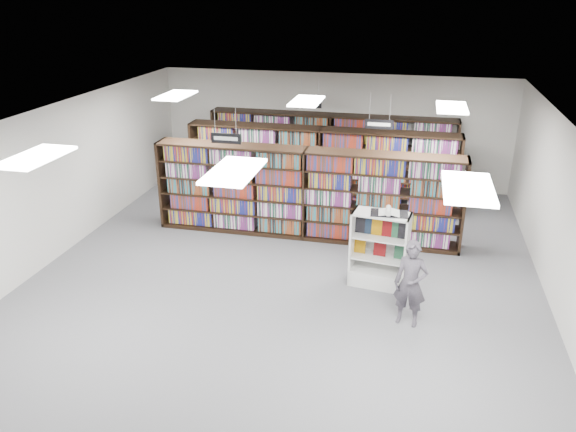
% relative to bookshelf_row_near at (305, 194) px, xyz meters
% --- Properties ---
extents(floor, '(12.00, 12.00, 0.00)m').
position_rel_bookshelf_row_near_xyz_m(floor, '(0.00, -2.00, -1.05)').
color(floor, '#535459').
rests_on(floor, ground).
extents(ceiling, '(10.00, 12.00, 0.10)m').
position_rel_bookshelf_row_near_xyz_m(ceiling, '(0.00, -2.00, 2.15)').
color(ceiling, white).
rests_on(ceiling, wall_back).
extents(wall_back, '(10.00, 0.10, 3.20)m').
position_rel_bookshelf_row_near_xyz_m(wall_back, '(0.00, 4.00, 0.55)').
color(wall_back, silver).
rests_on(wall_back, ground).
extents(wall_front, '(10.00, 0.10, 3.20)m').
position_rel_bookshelf_row_near_xyz_m(wall_front, '(0.00, -8.00, 0.55)').
color(wall_front, silver).
rests_on(wall_front, ground).
extents(wall_left, '(0.10, 12.00, 3.20)m').
position_rel_bookshelf_row_near_xyz_m(wall_left, '(-5.00, -2.00, 0.55)').
color(wall_left, silver).
rests_on(wall_left, ground).
extents(wall_right, '(0.10, 12.00, 3.20)m').
position_rel_bookshelf_row_near_xyz_m(wall_right, '(5.00, -2.00, 0.55)').
color(wall_right, silver).
rests_on(wall_right, ground).
extents(bookshelf_row_near, '(7.00, 0.60, 2.10)m').
position_rel_bookshelf_row_near_xyz_m(bookshelf_row_near, '(0.00, 0.00, 0.00)').
color(bookshelf_row_near, black).
rests_on(bookshelf_row_near, floor).
extents(bookshelf_row_mid, '(7.00, 0.60, 2.10)m').
position_rel_bookshelf_row_near_xyz_m(bookshelf_row_mid, '(0.00, 2.00, 0.00)').
color(bookshelf_row_mid, black).
rests_on(bookshelf_row_mid, floor).
extents(bookshelf_row_far, '(7.00, 0.60, 2.10)m').
position_rel_bookshelf_row_near_xyz_m(bookshelf_row_far, '(0.00, 3.70, 0.00)').
color(bookshelf_row_far, black).
rests_on(bookshelf_row_far, floor).
extents(aisle_sign_left, '(0.65, 0.02, 0.80)m').
position_rel_bookshelf_row_near_xyz_m(aisle_sign_left, '(-1.50, -1.00, 1.48)').
color(aisle_sign_left, '#B2B2B7').
rests_on(aisle_sign_left, ceiling).
extents(aisle_sign_right, '(0.65, 0.02, 0.80)m').
position_rel_bookshelf_row_near_xyz_m(aisle_sign_right, '(1.50, 1.00, 1.48)').
color(aisle_sign_right, '#B2B2B7').
rests_on(aisle_sign_right, ceiling).
extents(aisle_sign_center, '(0.65, 0.02, 0.80)m').
position_rel_bookshelf_row_near_xyz_m(aisle_sign_center, '(-0.50, 3.00, 1.48)').
color(aisle_sign_center, '#B2B2B7').
rests_on(aisle_sign_center, ceiling).
extents(troffer_front_left, '(0.60, 1.20, 0.04)m').
position_rel_bookshelf_row_near_xyz_m(troffer_front_left, '(-3.00, -5.00, 2.11)').
color(troffer_front_left, white).
rests_on(troffer_front_left, ceiling).
extents(troffer_front_center, '(0.60, 1.20, 0.04)m').
position_rel_bookshelf_row_near_xyz_m(troffer_front_center, '(0.00, -5.00, 2.11)').
color(troffer_front_center, white).
rests_on(troffer_front_center, ceiling).
extents(troffer_front_right, '(0.60, 1.20, 0.04)m').
position_rel_bookshelf_row_near_xyz_m(troffer_front_right, '(3.00, -5.00, 2.11)').
color(troffer_front_right, white).
rests_on(troffer_front_right, ceiling).
extents(troffer_back_left, '(0.60, 1.20, 0.04)m').
position_rel_bookshelf_row_near_xyz_m(troffer_back_left, '(-3.00, 0.00, 2.11)').
color(troffer_back_left, white).
rests_on(troffer_back_left, ceiling).
extents(troffer_back_center, '(0.60, 1.20, 0.04)m').
position_rel_bookshelf_row_near_xyz_m(troffer_back_center, '(0.00, 0.00, 2.11)').
color(troffer_back_center, white).
rests_on(troffer_back_center, ceiling).
extents(troffer_back_right, '(0.60, 1.20, 0.04)m').
position_rel_bookshelf_row_near_xyz_m(troffer_back_right, '(3.00, 0.00, 2.11)').
color(troffer_back_right, white).
rests_on(troffer_back_right, ceiling).
extents(endcap_display, '(1.14, 0.67, 1.51)m').
position_rel_bookshelf_row_near_xyz_m(endcap_display, '(1.84, -1.90, -0.55)').
color(endcap_display, white).
rests_on(endcap_display, floor).
extents(open_book, '(0.71, 0.44, 0.13)m').
position_rel_bookshelf_row_near_xyz_m(open_book, '(1.97, -1.94, 0.49)').
color(open_book, black).
rests_on(open_book, endcap_display).
extents(shopper, '(0.63, 0.47, 1.55)m').
position_rel_bookshelf_row_near_xyz_m(shopper, '(2.46, -3.20, -0.28)').
color(shopper, '#4D4751').
rests_on(shopper, floor).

